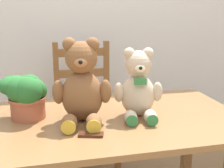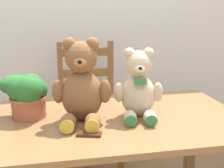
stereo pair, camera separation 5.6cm
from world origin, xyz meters
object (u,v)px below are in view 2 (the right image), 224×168
teddy_bear_right (138,88)px  wooden_chair_behind (89,113)px  chocolate_bar (89,134)px  teddy_bear_left (82,86)px  potted_plant (26,92)px

teddy_bear_right → wooden_chair_behind: bearing=-67.0°
teddy_bear_right → chocolate_bar: teddy_bear_right is taller
teddy_bear_left → chocolate_bar: teddy_bear_left is taller
teddy_bear_left → chocolate_bar: 0.26m
teddy_bear_right → potted_plant: 0.58m
teddy_bear_left → wooden_chair_behind: bearing=-88.9°
teddy_bear_right → potted_plant: size_ratio=1.48×
teddy_bear_right → teddy_bear_left: bearing=10.3°
wooden_chair_behind → potted_plant: 0.84m
wooden_chair_behind → teddy_bear_left: (-0.12, -0.74, 0.41)m
teddy_bear_right → chocolate_bar: size_ratio=3.23×
wooden_chair_behind → teddy_bear_right: teddy_bear_right is taller
wooden_chair_behind → chocolate_bar: wooden_chair_behind is taller
wooden_chair_behind → teddy_bear_left: teddy_bear_left is taller
chocolate_bar → teddy_bear_left: bearing=92.8°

